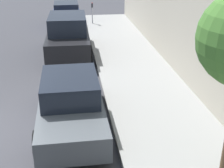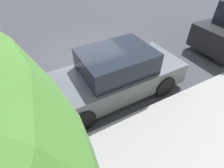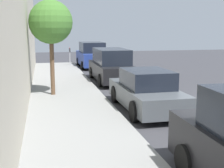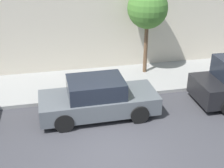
{
  "view_description": "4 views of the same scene",
  "coord_description": "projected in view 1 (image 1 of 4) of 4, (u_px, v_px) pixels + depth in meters",
  "views": [
    {
      "loc": [
        2.45,
        -8.13,
        4.87
      ],
      "look_at": [
        3.63,
        0.66,
        1.0
      ],
      "focal_mm": 50.0,
      "sensor_mm": 36.0,
      "label": 1
    },
    {
      "loc": [
        6.07,
        -2.05,
        4.03
      ],
      "look_at": [
        2.96,
        -0.36,
        1.0
      ],
      "focal_mm": 28.0,
      "sensor_mm": 36.0,
      "label": 2
    },
    {
      "loc": [
        6.07,
        10.96,
        3.06
      ],
      "look_at": [
        3.58,
        -0.23,
        1.0
      ],
      "focal_mm": 50.0,
      "sensor_mm": 36.0,
      "label": 3
    },
    {
      "loc": [
        -8.02,
        1.7,
        6.48
      ],
      "look_at": [
        2.92,
        -0.61,
        1.0
      ],
      "focal_mm": 50.0,
      "sensor_mm": 36.0,
      "label": 4
    }
  ],
  "objects": [
    {
      "name": "sidewalk",
      "position": [
        162.0,
        117.0,
        9.62
      ],
      "size": [
        3.17,
        32.0,
        0.15
      ],
      "color": "gray",
      "rests_on": "ground_plane"
    },
    {
      "name": "parked_sedan_fifth",
      "position": [
        67.0,
        15.0,
        21.11
      ],
      "size": [
        1.92,
        4.52,
        1.54
      ],
      "color": "navy",
      "rests_on": "ground_plane"
    },
    {
      "name": "parked_suv_fourth",
      "position": [
        68.0,
        37.0,
        15.12
      ],
      "size": [
        2.08,
        4.84,
        1.98
      ],
      "color": "black",
      "rests_on": "ground_plane"
    },
    {
      "name": "parking_meter_far",
      "position": [
        92.0,
        11.0,
        21.0
      ],
      "size": [
        0.11,
        0.15,
        1.4
      ],
      "color": "#ADADB2",
      "rests_on": "sidewalk"
    },
    {
      "name": "parked_sedan_third",
      "position": [
        71.0,
        103.0,
        9.08
      ],
      "size": [
        1.92,
        4.52,
        1.54
      ],
      "color": "#4C5156",
      "rests_on": "ground_plane"
    }
  ]
}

